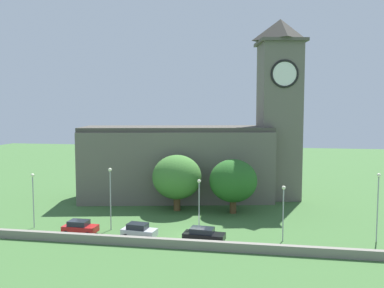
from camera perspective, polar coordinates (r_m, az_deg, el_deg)
ground_plane at (r=63.82m, az=2.49°, el=-8.74°), size 200.00×200.00×0.00m
church at (r=68.42m, az=1.30°, el=-0.80°), size 37.53×16.84×29.81m
quay_barrier at (r=45.39m, az=-0.76°, el=-13.82°), size 52.09×0.70×0.98m
car_red at (r=51.89m, az=-15.41°, el=-11.16°), size 4.12×2.35×1.69m
car_silver at (r=48.99m, az=-7.44°, el=-11.95°), size 4.22×2.53×1.78m
car_black at (r=47.38m, az=1.63°, el=-12.58°), size 4.85×2.64×1.63m
streetlamp_west_end at (r=55.54m, az=-21.35°, el=-6.23°), size 0.44×0.44×6.97m
streetlamp_west_mid at (r=51.87m, az=-11.35°, el=-6.23°), size 0.44×0.44×7.80m
streetlamp_central at (r=49.77m, az=1.00°, el=-7.41°), size 0.44×0.44×6.60m
streetlamp_east_mid at (r=47.89m, az=12.65°, el=-8.16°), size 0.44×0.44×6.42m
streetlamp_east_end at (r=50.80m, az=24.57°, el=-6.76°), size 0.44×0.44×7.89m
tree_riverside_west at (r=60.52m, az=-2.12°, el=-4.66°), size 7.29×7.29×8.30m
tree_churchyard at (r=59.28m, az=5.78°, el=-5.15°), size 6.89×6.89×7.85m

